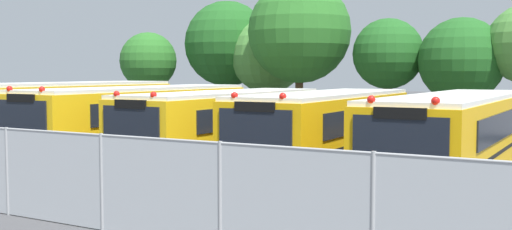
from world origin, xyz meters
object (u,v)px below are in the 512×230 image
object	(u,v)px
tree_3	(297,30)
school_bus_2	(226,122)
school_bus_3	(327,127)
tree_1	(229,44)
tree_0	(148,59)
school_bus_0	(65,112)
tree_4	(386,55)
school_bus_4	(458,132)
tree_2	(269,55)
school_bus_1	(141,116)
tree_5	(462,60)

from	to	relation	value
tree_3	school_bus_2	bearing A→B (deg)	-76.78
school_bus_3	tree_3	world-z (taller)	tree_3
school_bus_2	tree_1	xyz separation A→B (m)	(-7.83, 12.67, 3.31)
tree_0	tree_1	xyz separation A→B (m)	(4.08, 2.33, 0.88)
school_bus_0	school_bus_2	xyz separation A→B (m)	(7.57, 0.06, -0.12)
school_bus_2	school_bus_3	world-z (taller)	school_bus_3
tree_1	school_bus_0	bearing A→B (deg)	-88.84
school_bus_3	tree_4	world-z (taller)	tree_4
school_bus_4	tree_2	bearing A→B (deg)	-43.71
school_bus_0	tree_2	xyz separation A→B (m)	(2.38, 12.69, 2.51)
school_bus_4	tree_3	size ratio (longest dim) A/B	1.45
tree_4	school_bus_3	bearing A→B (deg)	-81.77
tree_4	tree_2	bearing A→B (deg)	164.42
school_bus_1	tree_4	xyz separation A→B (m)	(6.02, 10.43, 2.44)
school_bus_4	tree_4	bearing A→B (deg)	-61.83
school_bus_3	tree_3	bearing A→B (deg)	-60.69
tree_4	school_bus_4	bearing A→B (deg)	-62.45
tree_3	tree_2	bearing A→B (deg)	142.11
tree_0	school_bus_4	bearing A→B (deg)	-27.60
school_bus_3	school_bus_4	xyz separation A→B (m)	(3.92, 0.13, 0.00)
tree_2	school_bus_3	bearing A→B (deg)	-54.91
tree_2	school_bus_0	bearing A→B (deg)	-100.63
tree_1	tree_3	world-z (taller)	tree_3
tree_2	tree_4	bearing A→B (deg)	-15.58
tree_3	tree_4	distance (m)	4.80
tree_3	tree_4	xyz separation A→B (m)	(4.61, 0.07, -1.33)
tree_0	tree_5	size ratio (longest dim) A/B	0.98
school_bus_1	school_bus_4	world-z (taller)	school_bus_1
school_bus_1	tree_0	xyz separation A→B (m)	(-8.03, 10.18, 2.38)
tree_3	school_bus_0	bearing A→B (deg)	-115.74
school_bus_3	tree_5	distance (m)	10.91
school_bus_0	tree_3	size ratio (longest dim) A/B	1.39
school_bus_0	school_bus_2	distance (m)	7.57
school_bus_1	tree_1	bearing A→B (deg)	-73.17
school_bus_4	tree_0	xyz separation A→B (m)	(-19.49, 10.19, 2.42)
tree_3	tree_5	bearing A→B (deg)	0.13
tree_1	tree_5	xyz separation A→B (m)	(13.40, -2.13, -1.08)
school_bus_2	tree_2	world-z (taller)	tree_2
school_bus_3	tree_5	bearing A→B (deg)	-101.25
school_bus_0	tree_1	size ratio (longest dim) A/B	1.49
tree_0	tree_1	bearing A→B (deg)	29.70
school_bus_1	tree_5	bearing A→B (deg)	-133.02
tree_3	school_bus_3	bearing A→B (deg)	-59.67
school_bus_0	tree_1	xyz separation A→B (m)	(-0.26, 12.73, 3.19)
school_bus_2	tree_5	distance (m)	12.13
school_bus_0	tree_3	bearing A→B (deg)	-115.46
school_bus_1	tree_2	distance (m)	12.80
school_bus_1	tree_3	distance (m)	11.11
school_bus_1	school_bus_3	bearing A→B (deg)	178.25
school_bus_2	tree_1	size ratio (longest dim) A/B	1.38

